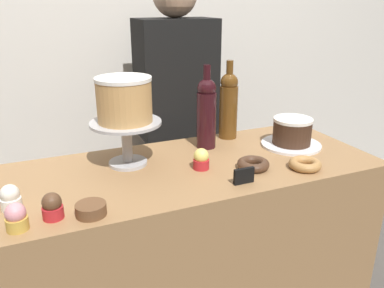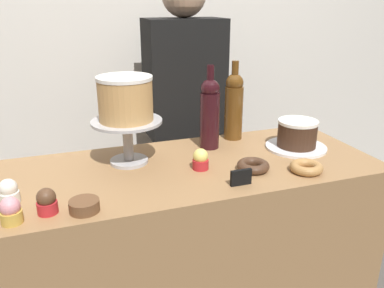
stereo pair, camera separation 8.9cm
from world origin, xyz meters
name	(u,v)px [view 2 (the right image)]	position (x,y,z in m)	size (l,w,h in m)	color
back_wall	(138,36)	(0.00, 0.85, 1.30)	(6.00, 0.05, 2.60)	silver
display_counter	(192,272)	(0.00, 0.00, 0.46)	(1.33, 0.55, 0.93)	#997047
cake_stand_pedestal	(127,134)	(-0.21, 0.10, 1.03)	(0.25, 0.25, 0.16)	#B2B2B7
white_layer_cake	(125,98)	(-0.21, 0.10, 1.16)	(0.19, 0.19, 0.15)	tan
silver_serving_platter	(296,147)	(0.44, 0.03, 0.93)	(0.24, 0.24, 0.01)	white
chocolate_round_cake	(297,133)	(0.44, 0.03, 0.99)	(0.15, 0.15, 0.10)	#3D2619
wine_bottle_dark_red	(210,112)	(0.12, 0.15, 1.07)	(0.08, 0.08, 0.33)	black
wine_bottle_amber	(234,105)	(0.26, 0.22, 1.07)	(0.08, 0.08, 0.33)	#5B3814
cupcake_vanilla	(9,192)	(-0.59, -0.09, 0.96)	(0.06, 0.06, 0.07)	white
cupcake_chocolate	(47,202)	(-0.48, -0.18, 0.96)	(0.06, 0.06, 0.07)	red
cupcake_lemon	(201,160)	(0.02, -0.04, 0.96)	(0.06, 0.06, 0.07)	red
cupcake_strawberry	(11,211)	(-0.57, -0.21, 0.96)	(0.06, 0.06, 0.07)	gold
donut_chocolate	(253,166)	(0.18, -0.11, 0.94)	(0.11, 0.11, 0.03)	#472D1E
donut_maple	(306,167)	(0.35, -0.18, 0.94)	(0.11, 0.11, 0.03)	#B27F47
cookie_stack	(84,206)	(-0.39, -0.21, 0.94)	(0.08, 0.08, 0.03)	brown
price_sign_chalkboard	(241,177)	(0.09, -0.20, 0.95)	(0.07, 0.01, 0.05)	black
barista_figure	(185,136)	(0.15, 0.55, 0.84)	(0.36, 0.22, 1.60)	black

